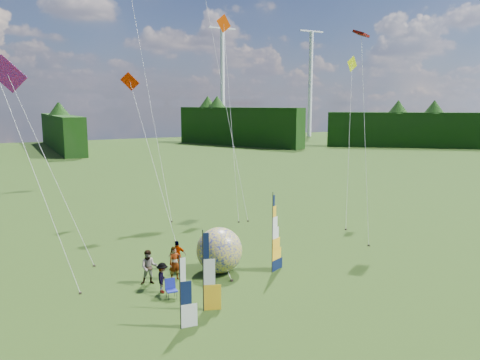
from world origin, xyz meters
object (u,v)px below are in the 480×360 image
spectator_c (162,278)px  kite_whale (222,76)px  side_banner_left (203,272)px  spectator_a (175,263)px  bol_inflatable (219,250)px  side_banner_far (180,294)px  spectator_d (177,255)px  feather_banner_main (272,234)px  spectator_b (149,267)px  camp_chair (171,289)px

spectator_c → kite_whale: 23.07m
side_banner_left → spectator_c: 3.31m
spectator_a → side_banner_left: bearing=-96.3°
bol_inflatable → spectator_a: bearing=177.6°
bol_inflatable → kite_whale: 20.16m
side_banner_left → side_banner_far: bearing=-124.4°
spectator_d → side_banner_left: bearing=93.1°
feather_banner_main → kite_whale: 20.00m
side_banner_far → spectator_b: bearing=93.2°
feather_banner_main → bol_inflatable: feather_banner_main is taller
feather_banner_main → camp_chair: feather_banner_main is taller
kite_whale → side_banner_left: bearing=-105.5°
spectator_b → kite_whale: (11.65, 15.16, 11.08)m
side_banner_far → spectator_c: (0.56, 4.12, -0.80)m
bol_inflatable → camp_chair: bol_inflatable is taller
kite_whale → spectator_a: bearing=-111.5°
feather_banner_main → camp_chair: size_ratio=4.62×
feather_banner_main → spectator_a: 5.71m
side_banner_left → spectator_d: (0.84, 5.80, -1.03)m
camp_chair → kite_whale: kite_whale is taller
spectator_b → spectator_d: (2.12, 1.38, -0.08)m
spectator_d → side_banner_far: bearing=82.2°
side_banner_far → camp_chair: (0.71, 3.19, -1.10)m
bol_inflatable → spectator_a: (-2.66, 0.11, -0.38)m
side_banner_left → camp_chair: size_ratio=3.85×
spectator_c → spectator_d: 3.40m
bol_inflatable → kite_whale: size_ratio=0.11×
spectator_d → kite_whale: bearing=-113.3°
side_banner_far → side_banner_left: bearing=42.9°
side_banner_left → bol_inflatable: bearing=75.4°
spectator_c → kite_whale: bearing=-10.7°
side_banner_far → camp_chair: side_banner_far is taller
feather_banner_main → spectator_b: feather_banner_main is taller
spectator_c → spectator_d: (1.86, 2.84, 0.07)m
side_banner_far → spectator_a: size_ratio=1.70×
side_banner_left → bol_inflatable: 5.14m
feather_banner_main → spectator_c: bearing=154.1°
bol_inflatable → spectator_b: bol_inflatable is taller
spectator_c → camp_chair: size_ratio=1.61×
spectator_c → spectator_d: spectator_d is taller
feather_banner_main → kite_whale: (4.88, 16.77, 9.75)m
spectator_a → kite_whale: 21.41m
bol_inflatable → camp_chair: size_ratio=2.68×
side_banner_left → side_banner_far: 1.99m
spectator_d → camp_chair: size_ratio=1.76×
spectator_c → kite_whale: (11.40, 16.62, 11.23)m
camp_chair → spectator_a: bearing=70.0°
side_banner_left → spectator_d: 5.95m
side_banner_left → spectator_b: size_ratio=2.00×
side_banner_left → kite_whale: size_ratio=0.16×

